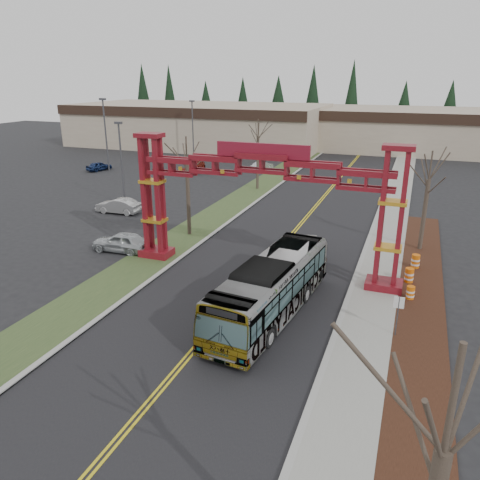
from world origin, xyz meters
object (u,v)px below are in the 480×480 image
at_px(parked_car_near_b, 118,206).
at_px(parked_car_mid_a, 194,167).
at_px(silver_sedan, 307,247).
at_px(barrel_mid, 409,276).
at_px(parked_car_far_a, 262,166).
at_px(bare_tree_right_far, 429,180).
at_px(retail_building_east, 426,130).
at_px(bare_tree_median_mid, 187,164).
at_px(parked_car_near_a, 121,242).
at_px(street_sign, 398,308).
at_px(gateway_arch, 262,185).
at_px(light_pole_far, 193,125).
at_px(transit_bus, 271,288).
at_px(light_pole_near, 121,158).
at_px(retail_building_west, 200,125).
at_px(barrel_north, 415,262).
at_px(light_pole_mid, 105,130).
at_px(barrel_south, 410,293).
at_px(bare_tree_median_far, 258,137).
at_px(parked_car_mid_b, 99,166).
at_px(bare_tree_right_near, 443,453).

height_order(parked_car_near_b, parked_car_mid_a, parked_car_near_b).
distance_m(silver_sedan, barrel_mid, 7.59).
xyz_separation_m(parked_car_far_a, bare_tree_right_far, (21.00, -25.65, 4.78)).
bearing_deg(retail_building_east, bare_tree_median_mid, -107.63).
bearing_deg(parked_car_near_a, street_sign, 71.72).
distance_m(gateway_arch, light_pole_far, 47.62).
distance_m(transit_bus, light_pole_near, 26.72).
distance_m(transit_bus, barrel_mid, 9.99).
distance_m(parked_car_mid_a, bare_tree_right_far, 36.53).
distance_m(retail_building_west, barrel_north, 63.79).
height_order(silver_sedan, light_pole_mid, light_pole_mid).
bearing_deg(parked_car_near_a, light_pole_far, -164.00).
distance_m(parked_car_far_a, barrel_mid, 38.26).
height_order(transit_bus, bare_tree_median_mid, bare_tree_median_mid).
xyz_separation_m(bare_tree_right_far, barrel_south, (-0.43, -9.17, -4.96)).
relative_size(parked_car_far_a, light_pole_near, 0.45).
relative_size(bare_tree_median_far, barrel_mid, 7.65).
height_order(silver_sedan, bare_tree_median_mid, bare_tree_median_mid).
bearing_deg(parked_car_mid_b, barrel_south, 164.21).
relative_size(parked_car_far_a, barrel_north, 3.62).
xyz_separation_m(bare_tree_median_far, barrel_north, (17.74, -18.83, -5.41)).
bearing_deg(barrel_mid, retail_building_west, 126.94).
bearing_deg(retail_building_west, light_pole_far, -68.87).
xyz_separation_m(parked_car_near_b, light_pole_mid, (-13.70, 17.61, 4.88)).
relative_size(gateway_arch, parked_car_near_a, 4.09).
height_order(transit_bus, barrel_mid, transit_bus).
bearing_deg(retail_building_east, silver_sedan, -97.63).
bearing_deg(retail_building_east, bare_tree_right_far, -90.00).
height_order(parked_car_near_a, bare_tree_median_far, bare_tree_median_far).
height_order(parked_car_far_a, light_pole_far, light_pole_far).
relative_size(retail_building_west, silver_sedan, 11.28).
bearing_deg(light_pole_far, street_sign, -53.74).
bearing_deg(parked_car_mid_b, transit_bus, 154.72).
height_order(parked_car_far_a, light_pole_mid, light_pole_mid).
bearing_deg(bare_tree_right_far, light_pole_mid, 156.16).
bearing_deg(barrel_north, light_pole_mid, 151.42).
relative_size(parked_car_mid_a, parked_car_far_a, 1.31).
bearing_deg(retail_building_east, transit_bus, -96.43).
height_order(gateway_arch, silver_sedan, gateway_arch).
height_order(parked_car_near_b, barrel_south, parked_car_near_b).
distance_m(parked_car_near_b, street_sign, 29.90).
height_order(transit_bus, bare_tree_right_far, bare_tree_right_far).
bearing_deg(light_pole_mid, bare_tree_median_far, -8.29).
distance_m(parked_car_far_a, light_pole_far, 16.04).
bearing_deg(retail_building_east, light_pole_far, -148.52).
xyz_separation_m(silver_sedan, parked_car_far_a, (-13.24, 29.89, -0.05)).
xyz_separation_m(bare_tree_right_near, barrel_north, (-0.26, 24.74, -5.92)).
relative_size(parked_car_far_a, light_pole_mid, 0.39).
bearing_deg(retail_building_west, light_pole_mid, -91.98).
relative_size(parked_car_near_a, parked_car_far_a, 1.18).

